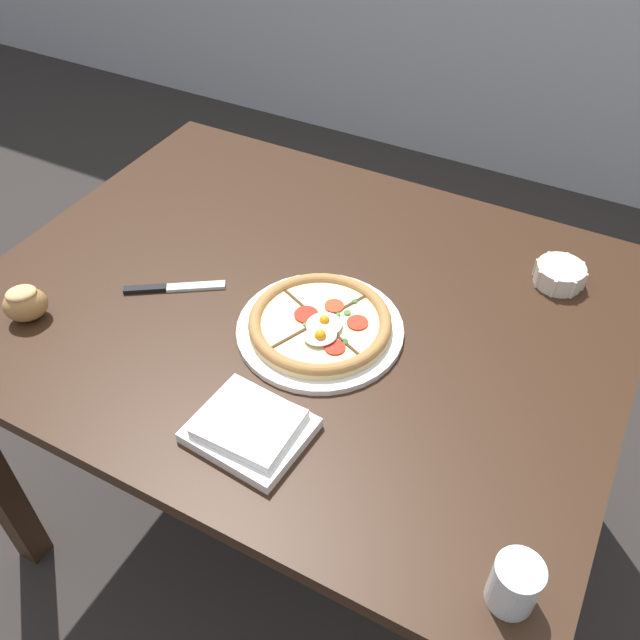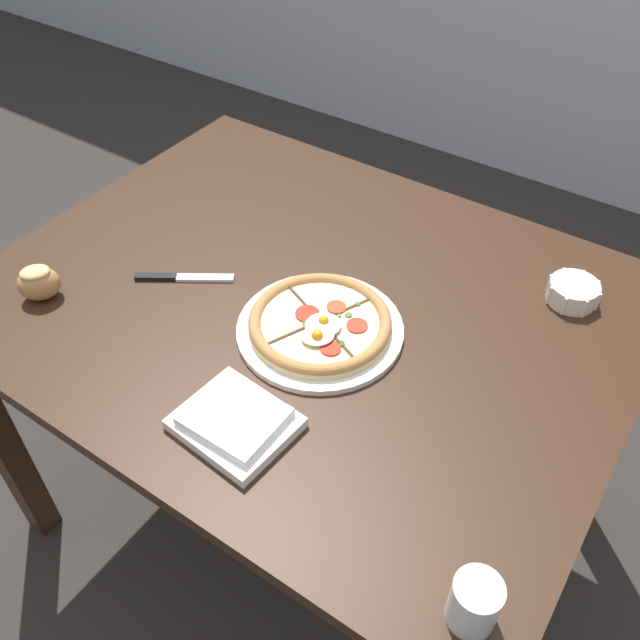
% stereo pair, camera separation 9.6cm
% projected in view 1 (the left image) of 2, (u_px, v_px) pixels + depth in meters
% --- Properties ---
extents(ground_plane, '(12.00, 12.00, 0.00)m').
position_uv_depth(ground_plane, '(307.00, 509.00, 1.84)').
color(ground_plane, '#2D2826').
extents(dining_table, '(1.23, 0.97, 0.77)m').
position_uv_depth(dining_table, '(302.00, 336.00, 1.38)').
color(dining_table, '#331E11').
rests_on(dining_table, ground_plane).
extents(pizza, '(0.31, 0.31, 0.05)m').
position_uv_depth(pizza, '(320.00, 325.00, 1.23)').
color(pizza, white).
rests_on(pizza, dining_table).
extents(ramekin_bowl, '(0.10, 0.10, 0.04)m').
position_uv_depth(ramekin_bowl, '(560.00, 274.00, 1.33)').
color(ramekin_bowl, silver).
rests_on(ramekin_bowl, dining_table).
extents(napkin_folded, '(0.19, 0.17, 0.04)m').
position_uv_depth(napkin_folded, '(250.00, 428.00, 1.06)').
color(napkin_folded, white).
rests_on(napkin_folded, dining_table).
extents(bread_piece_near, '(0.10, 0.10, 0.07)m').
position_uv_depth(bread_piece_near, '(25.00, 303.00, 1.24)').
color(bread_piece_near, '#B27F47').
rests_on(bread_piece_near, dining_table).
extents(knife_main, '(0.17, 0.12, 0.01)m').
position_uv_depth(knife_main, '(173.00, 288.00, 1.32)').
color(knife_main, silver).
rests_on(knife_main, dining_table).
extents(water_glass, '(0.06, 0.06, 0.08)m').
position_uv_depth(water_glass, '(514.00, 586.00, 0.86)').
color(water_glass, white).
rests_on(water_glass, dining_table).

